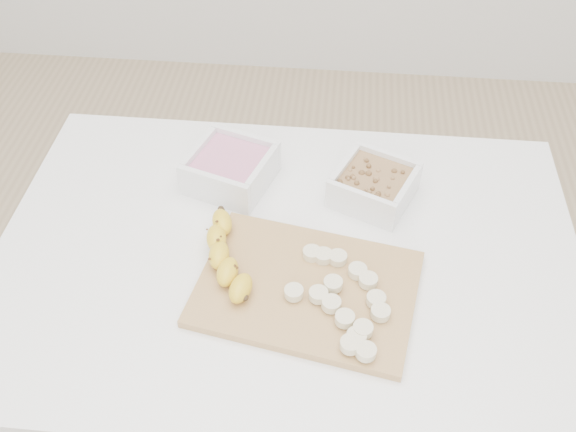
# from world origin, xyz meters

# --- Properties ---
(table) EXTENTS (1.00, 0.70, 0.75)m
(table) POSITION_xyz_m (0.00, 0.00, 0.65)
(table) COLOR white
(table) RESTS_ON ground
(bowl_yogurt) EXTENTS (0.18, 0.18, 0.07)m
(bowl_yogurt) POSITION_xyz_m (-0.12, 0.17, 0.78)
(bowl_yogurt) COLOR white
(bowl_yogurt) RESTS_ON table
(bowl_granola) EXTENTS (0.17, 0.17, 0.06)m
(bowl_granola) POSITION_xyz_m (0.15, 0.15, 0.78)
(bowl_granola) COLOR white
(bowl_granola) RESTS_ON table
(cutting_board) EXTENTS (0.38, 0.30, 0.01)m
(cutting_board) POSITION_xyz_m (0.04, -0.08, 0.76)
(cutting_board) COLOR tan
(cutting_board) RESTS_ON table
(banana) EXTENTS (0.08, 0.20, 0.03)m
(banana) POSITION_xyz_m (-0.09, -0.04, 0.78)
(banana) COLOR gold
(banana) RESTS_ON cutting_board
(banana_slices) EXTENTS (0.17, 0.21, 0.02)m
(banana_slices) POSITION_xyz_m (0.10, -0.10, 0.78)
(banana_slices) COLOR beige
(banana_slices) RESTS_ON cutting_board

